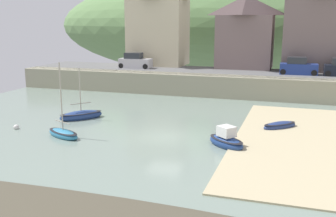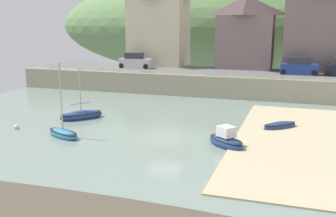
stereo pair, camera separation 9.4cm
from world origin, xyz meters
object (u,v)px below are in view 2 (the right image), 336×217
at_px(parked_car_by_wall, 299,67).
at_px(mooring_buoy, 16,127).
at_px(waterfront_building_left, 159,23).
at_px(parked_car_near_slipway, 136,62).
at_px(fishing_boat_green, 63,133).
at_px(sailboat_far_left, 81,115).
at_px(waterfront_building_centre, 246,31).
at_px(sailboat_tall_mast, 226,141).
at_px(waterfront_building_right, 320,24).
at_px(motorboat_with_cabin, 280,126).

xyz_separation_m(parked_car_by_wall, mooring_buoy, (-20.85, -22.20, -3.07)).
distance_m(waterfront_building_left, mooring_buoy, 27.97).
bearing_deg(parked_car_near_slipway, fishing_boat_green, -82.10).
height_order(waterfront_building_left, parked_car_by_wall, waterfront_building_left).
xyz_separation_m(waterfront_building_left, sailboat_far_left, (0.65, -22.12, -7.77)).
relative_size(waterfront_building_centre, sailboat_tall_mast, 2.81).
bearing_deg(parked_car_by_wall, waterfront_building_right, 63.91).
xyz_separation_m(fishing_boat_green, motorboat_with_cabin, (15.06, 7.30, -0.03)).
bearing_deg(waterfront_building_left, sailboat_far_left, -88.31).
xyz_separation_m(waterfront_building_right, sailboat_far_left, (-19.74, -22.12, -7.67)).
relative_size(waterfront_building_centre, waterfront_building_right, 0.82).
bearing_deg(sailboat_tall_mast, parked_car_by_wall, 117.26).
xyz_separation_m(waterfront_building_centre, waterfront_building_right, (8.71, 0.00, 0.96)).
relative_size(sailboat_far_left, parked_car_near_slipway, 1.12).
relative_size(motorboat_with_cabin, sailboat_far_left, 0.63).
relative_size(sailboat_far_left, parked_car_by_wall, 1.12).
distance_m(sailboat_far_left, parked_car_near_slipway, 17.99).
xyz_separation_m(waterfront_building_left, parked_car_by_wall, (18.33, -4.50, -4.86)).
distance_m(waterfront_building_left, fishing_boat_green, 28.63).
xyz_separation_m(waterfront_building_centre, parked_car_by_wall, (6.65, -4.50, -3.81)).
distance_m(waterfront_building_left, waterfront_building_right, 20.39).
xyz_separation_m(sailboat_tall_mast, parked_car_near_slipway, (-15.61, 21.50, 2.81)).
bearing_deg(waterfront_building_right, mooring_buoy, -130.63).
relative_size(waterfront_building_centre, parked_car_near_slipway, 2.18).
xyz_separation_m(sailboat_tall_mast, sailboat_far_left, (-13.40, 3.88, -0.09)).
relative_size(fishing_boat_green, mooring_buoy, 12.82).
xyz_separation_m(waterfront_building_centre, fishing_boat_green, (-9.46, -27.46, -6.75)).
height_order(waterfront_building_right, parked_car_near_slipway, waterfront_building_right).
height_order(waterfront_building_centre, fishing_boat_green, waterfront_building_centre).
height_order(motorboat_with_cabin, parked_car_by_wall, parked_car_by_wall).
relative_size(motorboat_with_cabin, mooring_buoy, 6.60).
bearing_deg(mooring_buoy, waterfront_building_right, 49.37).
bearing_deg(waterfront_building_centre, waterfront_building_left, 180.00).
distance_m(motorboat_with_cabin, mooring_buoy, 20.86).
relative_size(waterfront_building_left, fishing_boat_green, 1.97).
xyz_separation_m(motorboat_with_cabin, parked_car_near_slipway, (-18.85, 15.66, 2.97)).
xyz_separation_m(waterfront_building_left, waterfront_building_centre, (11.68, -0.00, -1.06)).
bearing_deg(mooring_buoy, parked_car_by_wall, 46.79).
distance_m(waterfront_building_right, sailboat_far_left, 30.62).
bearing_deg(mooring_buoy, motorboat_with_cabin, 18.27).
distance_m(waterfront_building_centre, sailboat_tall_mast, 26.93).
distance_m(fishing_boat_green, mooring_buoy, 4.81).
xyz_separation_m(waterfront_building_left, parked_car_near_slipway, (-1.56, -4.50, -4.86)).
bearing_deg(waterfront_building_centre, sailboat_far_left, -116.50).
xyz_separation_m(sailboat_tall_mast, motorboat_with_cabin, (3.23, 5.84, -0.16)).
height_order(fishing_boat_green, sailboat_tall_mast, fishing_boat_green).
height_order(sailboat_tall_mast, sailboat_far_left, sailboat_far_left).
height_order(waterfront_building_centre, parked_car_by_wall, waterfront_building_centre).
bearing_deg(motorboat_with_cabin, mooring_buoy, 154.63).
bearing_deg(fishing_boat_green, waterfront_building_centre, 95.20).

